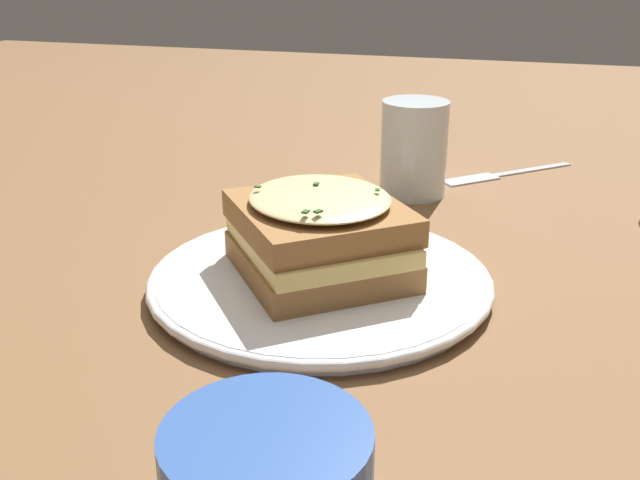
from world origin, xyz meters
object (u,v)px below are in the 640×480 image
object	(u,v)px
water_glass	(414,148)
fork	(494,175)
dinner_plate	(320,280)
sandwich	(320,234)

from	to	relation	value
water_glass	fork	bearing A→B (deg)	-42.62
water_glass	fork	size ratio (longest dim) A/B	0.70
dinner_plate	fork	distance (m)	0.34
dinner_plate	fork	xyz separation A→B (m)	(0.33, -0.11, -0.01)
dinner_plate	sandwich	distance (m)	0.04
water_glass	dinner_plate	bearing A→B (deg)	173.21
dinner_plate	water_glass	world-z (taller)	water_glass
sandwich	fork	size ratio (longest dim) A/B	1.22
fork	dinner_plate	bearing A→B (deg)	119.87
sandwich	water_glass	distance (m)	0.24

